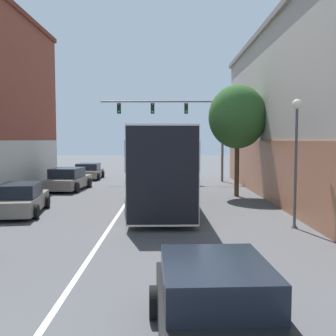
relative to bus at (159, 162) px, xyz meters
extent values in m
cube|color=silver|center=(-1.80, -1.06, -2.11)|extent=(0.14, 44.17, 0.01)
cube|color=#A86647|center=(5.75, 1.02, -0.52)|extent=(0.24, 25.76, 3.20)
cube|color=silver|center=(0.00, 0.02, -0.11)|extent=(2.89, 12.23, 3.56)
cube|color=black|center=(0.00, 0.02, 0.53)|extent=(2.94, 11.99, 1.14)
cube|color=beige|center=(0.00, 0.02, -0.40)|extent=(2.93, 12.11, 0.36)
cube|color=black|center=(0.17, -6.04, -0.11)|extent=(2.51, 0.13, 3.42)
cylinder|color=black|center=(-1.41, 3.75, -1.62)|extent=(0.33, 1.01, 1.00)
cylinder|color=black|center=(1.21, 3.83, -1.62)|extent=(0.33, 1.01, 1.00)
cylinder|color=black|center=(-1.21, -3.79, -1.62)|extent=(0.33, 1.01, 1.00)
cylinder|color=black|center=(1.41, -3.72, -1.62)|extent=(0.33, 1.01, 1.00)
cube|color=black|center=(1.10, -13.78, -1.64)|extent=(1.96, 4.11, 0.63)
cube|color=black|center=(1.09, -13.54, -1.05)|extent=(1.73, 2.17, 0.55)
cylinder|color=black|center=(0.12, -12.57, -1.82)|extent=(0.25, 0.60, 0.59)
cylinder|color=black|center=(1.96, -12.49, -1.82)|extent=(0.25, 0.60, 0.59)
cube|color=slate|center=(-6.08, -2.44, -1.64)|extent=(2.21, 4.45, 0.62)
cube|color=black|center=(-6.05, -2.66, -1.04)|extent=(1.81, 2.40, 0.57)
cylinder|color=black|center=(-7.11, -1.25, -1.81)|extent=(0.30, 0.63, 0.61)
cylinder|color=black|center=(-5.40, -1.02, -1.81)|extent=(0.30, 0.63, 0.61)
cylinder|color=black|center=(-5.05, -3.64, -1.81)|extent=(0.30, 0.63, 0.61)
cube|color=slate|center=(-6.23, 12.99, -1.65)|extent=(1.94, 3.92, 0.60)
cube|color=black|center=(-6.23, 12.79, -1.08)|extent=(1.76, 2.05, 0.53)
cylinder|color=black|center=(-7.22, 14.18, -1.81)|extent=(0.23, 0.61, 0.60)
cylinder|color=black|center=(-5.27, 14.21, -1.81)|extent=(0.23, 0.61, 0.60)
cylinder|color=black|center=(-7.19, 11.76, -1.81)|extent=(0.23, 0.61, 0.60)
cylinder|color=black|center=(-5.24, 11.79, -1.81)|extent=(0.23, 0.61, 0.60)
cube|color=slate|center=(-6.09, 5.75, -1.61)|extent=(2.21, 4.60, 0.64)
cube|color=black|center=(-6.10, 5.53, -0.99)|extent=(1.89, 2.45, 0.62)
cylinder|color=black|center=(-6.94, 7.21, -1.79)|extent=(0.27, 0.67, 0.65)
cylinder|color=black|center=(-5.02, 7.06, -1.79)|extent=(0.27, 0.67, 0.65)
cylinder|color=black|center=(-7.16, 4.45, -1.79)|extent=(0.27, 0.67, 0.65)
cylinder|color=black|center=(-5.23, 4.30, -1.79)|extent=(0.27, 0.67, 0.65)
cylinder|color=#514C47|center=(4.58, 11.02, 1.12)|extent=(0.18, 0.18, 6.47)
cylinder|color=#514C47|center=(-0.13, 11.02, 4.06)|extent=(9.42, 0.12, 0.12)
cube|color=black|center=(1.76, 11.02, 3.54)|extent=(0.28, 0.24, 0.80)
sphere|color=black|center=(1.76, 10.87, 3.78)|extent=(0.18, 0.18, 0.18)
sphere|color=black|center=(1.76, 10.87, 3.54)|extent=(0.18, 0.18, 0.18)
sphere|color=green|center=(1.76, 10.87, 3.29)|extent=(0.18, 0.18, 0.18)
cube|color=black|center=(-0.84, 11.02, 3.54)|extent=(0.28, 0.24, 0.80)
sphere|color=black|center=(-0.84, 10.87, 3.78)|extent=(0.18, 0.18, 0.18)
sphere|color=black|center=(-0.84, 10.87, 3.54)|extent=(0.18, 0.18, 0.18)
sphere|color=green|center=(-0.84, 10.87, 3.29)|extent=(0.18, 0.18, 0.18)
cube|color=black|center=(-3.43, 11.02, 3.54)|extent=(0.28, 0.24, 0.80)
sphere|color=black|center=(-3.43, 10.87, 3.78)|extent=(0.18, 0.18, 0.18)
sphere|color=black|center=(-3.43, 10.87, 3.54)|extent=(0.18, 0.18, 0.18)
sphere|color=green|center=(-3.43, 10.87, 3.29)|extent=(0.18, 0.18, 0.18)
cone|color=#47474C|center=(5.00, -5.26, -2.02)|extent=(0.26, 0.26, 0.20)
cylinder|color=#47474C|center=(5.00, -5.26, 0.08)|extent=(0.10, 0.10, 4.39)
sphere|color=#EFE5CC|center=(5.00, -5.26, 2.40)|extent=(0.36, 0.36, 0.36)
cylinder|color=#4C3823|center=(4.30, 2.93, -0.54)|extent=(0.26, 0.26, 3.15)
ellipsoid|color=#2D5B28|center=(4.30, 2.93, 2.43)|extent=(3.29, 2.96, 3.62)
camera|label=1|loc=(0.35, -19.48, 1.11)|focal=42.00mm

